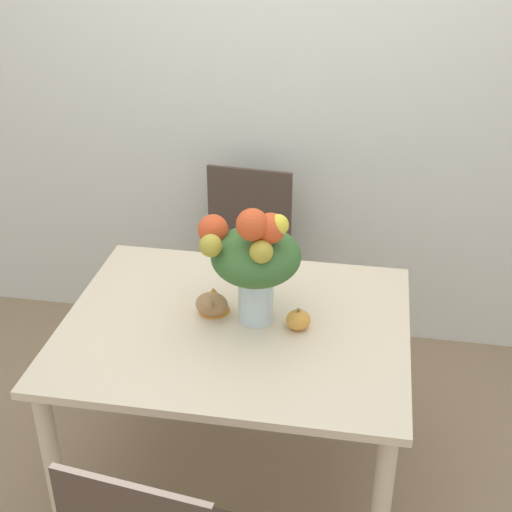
% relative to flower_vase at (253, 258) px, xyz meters
% --- Properties ---
extents(ground_plane, '(12.00, 12.00, 0.00)m').
position_rel_flower_vase_xyz_m(ground_plane, '(-0.06, -0.03, -1.01)').
color(ground_plane, '#8E7556').
extents(wall_back, '(8.00, 0.06, 2.70)m').
position_rel_flower_vase_xyz_m(wall_back, '(-0.06, 1.13, 0.34)').
color(wall_back, silver).
rests_on(wall_back, ground_plane).
extents(dining_table, '(1.19, 0.96, 0.77)m').
position_rel_flower_vase_xyz_m(dining_table, '(-0.06, -0.03, -0.35)').
color(dining_table, beige).
rests_on(dining_table, ground_plane).
extents(flower_vase, '(0.35, 0.30, 0.46)m').
position_rel_flower_vase_xyz_m(flower_vase, '(0.00, 0.00, 0.00)').
color(flower_vase, silver).
rests_on(flower_vase, dining_table).
extents(pumpkin, '(0.08, 0.08, 0.08)m').
position_rel_flower_vase_xyz_m(pumpkin, '(0.16, -0.02, -0.21)').
color(pumpkin, gold).
rests_on(pumpkin, dining_table).
extents(turkey_figurine, '(0.12, 0.15, 0.09)m').
position_rel_flower_vase_xyz_m(turkey_figurine, '(-0.15, 0.03, -0.20)').
color(turkey_figurine, '#A87A4C').
rests_on(turkey_figurine, dining_table).
extents(dining_chair_near_window, '(0.45, 0.45, 0.95)m').
position_rel_flower_vase_xyz_m(dining_chair_near_window, '(-0.19, 0.80, -0.53)').
color(dining_chair_near_window, '#47382D').
rests_on(dining_chair_near_window, ground_plane).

